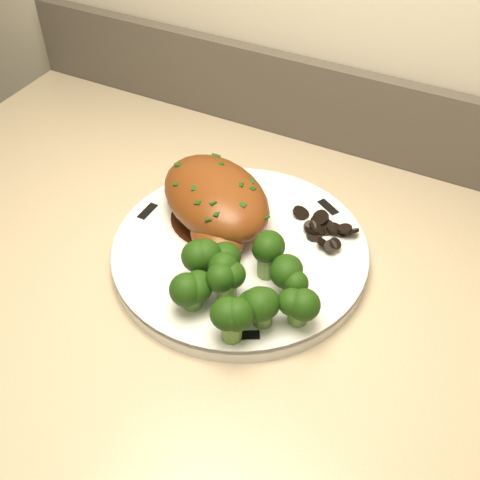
% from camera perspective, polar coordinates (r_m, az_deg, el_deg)
% --- Properties ---
extents(plate, '(0.35, 0.35, 0.02)m').
position_cam_1_polar(plate, '(0.69, 0.00, -1.18)').
color(plate, white).
rests_on(plate, counter).
extents(rim_accent_0, '(0.03, 0.02, 0.00)m').
position_cam_1_polar(rim_accent_0, '(0.74, 8.35, 3.08)').
color(rim_accent_0, black).
rests_on(rim_accent_0, plate).
extents(rim_accent_1, '(0.01, 0.03, 0.00)m').
position_cam_1_polar(rim_accent_1, '(0.74, -8.75, 2.69)').
color(rim_accent_1, black).
rests_on(rim_accent_1, plate).
extents(rim_accent_2, '(0.03, 0.02, 0.00)m').
position_cam_1_polar(rim_accent_2, '(0.60, 0.43, -9.05)').
color(rim_accent_2, black).
rests_on(rim_accent_2, plate).
extents(gravy_pool, '(0.11, 0.11, 0.00)m').
position_cam_1_polar(gravy_pool, '(0.72, -2.25, 2.21)').
color(gravy_pool, '#331509').
rests_on(gravy_pool, plate).
extents(chicken_breast, '(0.19, 0.18, 0.06)m').
position_cam_1_polar(chicken_breast, '(0.70, -2.30, 3.67)').
color(chicken_breast, brown).
rests_on(chicken_breast, plate).
extents(mushroom_pile, '(0.09, 0.07, 0.02)m').
position_cam_1_polar(mushroom_pile, '(0.70, 6.68, 0.69)').
color(mushroom_pile, black).
rests_on(mushroom_pile, plate).
extents(broccoli_florets, '(0.15, 0.12, 0.05)m').
position_cam_1_polar(broccoli_florets, '(0.61, 0.40, -4.13)').
color(broccoli_florets, olive).
rests_on(broccoli_florets, plate).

